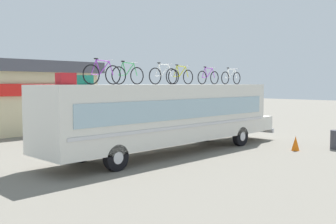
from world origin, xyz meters
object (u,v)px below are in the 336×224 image
(rooftop_bicycle_6, at_px, (231,77))
(traffic_cone, at_px, (296,143))
(rooftop_bicycle_4, at_px, (181,76))
(rooftop_bicycle_5, at_px, (208,77))
(rooftop_bicycle_1, at_px, (102,74))
(rooftop_bicycle_2, at_px, (128,75))
(trash_bin, at_px, (336,140))
(bus, at_px, (169,113))
(luggage_bag_1, at_px, (66,79))
(rooftop_bicycle_3, at_px, (164,75))
(luggage_bag_2, at_px, (83,80))

(rooftop_bicycle_6, distance_m, traffic_cone, 4.72)
(rooftop_bicycle_4, height_order, rooftop_bicycle_5, rooftop_bicycle_4)
(rooftop_bicycle_1, xyz_separation_m, rooftop_bicycle_5, (6.53, 0.23, -0.03))
(rooftop_bicycle_2, bearing_deg, rooftop_bicycle_1, -164.27)
(rooftop_bicycle_4, xyz_separation_m, rooftop_bicycle_6, (3.27, -0.53, -0.02))
(rooftop_bicycle_4, relative_size, trash_bin, 1.91)
(rooftop_bicycle_2, height_order, rooftop_bicycle_5, rooftop_bicycle_2)
(bus, relative_size, rooftop_bicycle_5, 8.11)
(rooftop_bicycle_4, bearing_deg, trash_bin, -45.97)
(rooftop_bicycle_4, height_order, traffic_cone, rooftop_bicycle_4)
(rooftop_bicycle_6, bearing_deg, luggage_bag_1, 179.04)
(rooftop_bicycle_3, xyz_separation_m, rooftop_bicycle_4, (1.57, 0.42, -0.01))
(rooftop_bicycle_1, height_order, rooftop_bicycle_6, rooftop_bicycle_1)
(luggage_bag_2, distance_m, rooftop_bicycle_1, 0.75)
(bus, height_order, rooftop_bicycle_5, rooftop_bicycle_5)
(luggage_bag_1, bearing_deg, rooftop_bicycle_2, 4.71)
(rooftop_bicycle_2, distance_m, rooftop_bicycle_6, 6.58)
(rooftop_bicycle_6, bearing_deg, rooftop_bicycle_3, 178.65)
(rooftop_bicycle_4, bearing_deg, rooftop_bicycle_1, -173.32)
(rooftop_bicycle_3, bearing_deg, rooftop_bicycle_2, 170.44)
(rooftop_bicycle_5, bearing_deg, traffic_cone, -65.34)
(rooftop_bicycle_1, height_order, traffic_cone, rooftop_bicycle_1)
(rooftop_bicycle_6, bearing_deg, rooftop_bicycle_1, -179.70)
(luggage_bag_1, relative_size, rooftop_bicycle_2, 0.35)
(rooftop_bicycle_1, height_order, rooftop_bicycle_3, rooftop_bicycle_1)
(rooftop_bicycle_1, relative_size, traffic_cone, 2.53)
(luggage_bag_1, relative_size, trash_bin, 0.66)
(bus, bearing_deg, luggage_bag_2, 177.91)
(rooftop_bicycle_3, relative_size, traffic_cone, 2.55)
(rooftop_bicycle_2, relative_size, trash_bin, 1.88)
(luggage_bag_2, distance_m, rooftop_bicycle_2, 2.25)
(rooftop_bicycle_6, distance_m, trash_bin, 5.89)
(bus, relative_size, trash_bin, 14.78)
(trash_bin, bearing_deg, bus, 142.14)
(rooftop_bicycle_6, bearing_deg, rooftop_bicycle_2, 176.45)
(rooftop_bicycle_2, relative_size, rooftop_bicycle_3, 0.98)
(rooftop_bicycle_1, bearing_deg, luggage_bag_1, 171.67)
(luggage_bag_2, height_order, rooftop_bicycle_4, rooftop_bicycle_4)
(rooftop_bicycle_6, bearing_deg, luggage_bag_2, 178.10)
(rooftop_bicycle_2, bearing_deg, rooftop_bicycle_6, -3.55)
(bus, distance_m, rooftop_bicycle_1, 4.10)
(bus, bearing_deg, rooftop_bicycle_5, 1.13)
(luggage_bag_2, relative_size, rooftop_bicycle_4, 0.43)
(luggage_bag_2, xyz_separation_m, rooftop_bicycle_6, (8.81, -0.29, 0.19))
(rooftop_bicycle_5, bearing_deg, luggage_bag_1, -179.80)
(luggage_bag_2, relative_size, trash_bin, 0.82)
(bus, bearing_deg, rooftop_bicycle_4, 18.73)
(traffic_cone, bearing_deg, rooftop_bicycle_3, 143.10)
(rooftop_bicycle_4, bearing_deg, luggage_bag_1, -176.63)
(rooftop_bicycle_6, height_order, traffic_cone, rooftop_bicycle_6)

